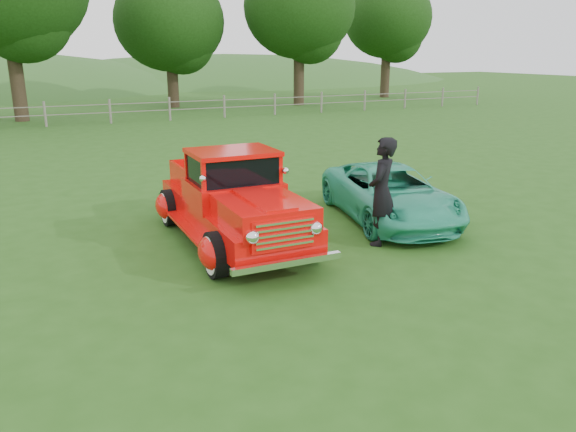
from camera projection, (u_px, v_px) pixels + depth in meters
name	position (u px, v px, depth m)	size (l,w,h in m)	color
ground	(322.00, 276.00, 9.05)	(140.00, 140.00, 0.00)	#234E15
distant_hills	(22.00, 129.00, 60.18)	(116.00, 60.00, 18.00)	#2B5921
fence_line	(110.00, 111.00, 27.94)	(48.00, 0.12, 1.20)	slate
tree_near_east	(169.00, 21.00, 34.75)	(6.80, 6.80, 8.33)	black
tree_mid_east	(299.00, 7.00, 36.05)	(7.20, 7.20, 9.44)	black
tree_far_east	(388.00, 18.00, 42.44)	(6.60, 6.60, 8.86)	black
red_pickup	(233.00, 202.00, 10.46)	(2.24, 4.99, 1.78)	black
teal_sedan	(390.00, 194.00, 11.93)	(1.92, 4.17, 1.16)	#2BAD84
man	(382.00, 192.00, 10.33)	(0.73, 0.48, 2.01)	black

